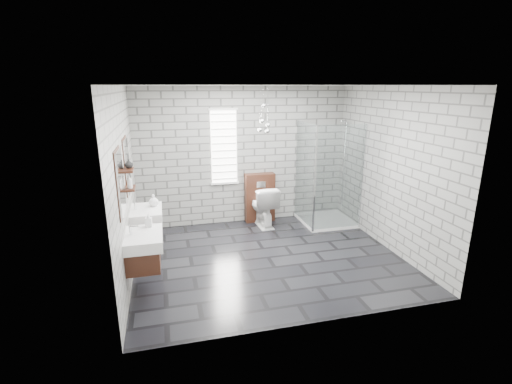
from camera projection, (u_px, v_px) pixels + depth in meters
name	position (u px, v px, depth m)	size (l,w,h in m)	color
floor	(268.00, 258.00, 6.04)	(4.20, 3.60, 0.02)	black
ceiling	(270.00, 85.00, 5.29)	(4.20, 3.60, 0.02)	white
wall_back	(244.00, 156.00, 7.35)	(4.20, 0.02, 2.70)	gray
wall_front	(316.00, 216.00, 3.98)	(4.20, 0.02, 2.70)	gray
wall_left	(124.00, 186.00, 5.17)	(0.02, 3.60, 2.70)	gray
wall_right	(391.00, 170.00, 6.16)	(0.02, 3.60, 2.70)	gray
vanity_left	(141.00, 241.00, 4.81)	(0.47, 0.70, 1.57)	#402013
vanity_right	(144.00, 215.00, 5.78)	(0.47, 0.70, 1.57)	#402013
shelf_lower	(130.00, 188.00, 5.15)	(0.14, 0.30, 0.03)	#402013
shelf_upper	(128.00, 170.00, 5.08)	(0.14, 0.30, 0.03)	#402013
window	(224.00, 147.00, 7.18)	(0.56, 0.05, 1.48)	white
cistern_panel	(260.00, 197.00, 7.56)	(0.60, 0.20, 1.00)	#402013
flush_plate	(261.00, 185.00, 7.37)	(0.18, 0.01, 0.12)	silver
shower_enclosure	(325.00, 200.00, 7.35)	(1.00, 1.00, 2.03)	white
pendant_cluster	(264.00, 122.00, 6.82)	(0.25, 0.24, 0.86)	silver
toilet	(263.00, 206.00, 7.35)	(0.45, 0.80, 0.81)	white
soap_bottle_a	(148.00, 220.00, 5.01)	(0.09, 0.09, 0.19)	#B2B2B2
soap_bottle_b	(154.00, 200.00, 5.86)	(0.15, 0.15, 0.19)	#B2B2B2
soap_bottle_c	(130.00, 182.00, 5.06)	(0.07, 0.07, 0.18)	#B2B2B2
vase	(129.00, 164.00, 5.12)	(0.12, 0.12, 0.12)	#B2B2B2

